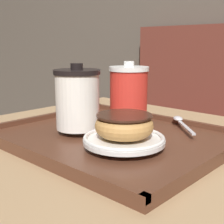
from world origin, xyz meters
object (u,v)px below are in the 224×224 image
at_px(coffee_cup_rear, 129,93).
at_px(donut_chocolate_glazed, 124,125).
at_px(coffee_cup_front, 77,99).
at_px(spoon, 180,121).

height_order(coffee_cup_rear, donut_chocolate_glazed, coffee_cup_rear).
bearing_deg(coffee_cup_front, spoon, 53.86).
relative_size(donut_chocolate_glazed, spoon, 0.98).
xyz_separation_m(coffee_cup_rear, donut_chocolate_glazed, (0.11, -0.15, -0.03)).
distance_m(coffee_cup_front, coffee_cup_rear, 0.14).
relative_size(coffee_cup_rear, donut_chocolate_glazed, 1.29).
height_order(coffee_cup_rear, spoon, coffee_cup_rear).
bearing_deg(spoon, coffee_cup_rear, 70.86).
height_order(coffee_cup_front, spoon, coffee_cup_front).
xyz_separation_m(coffee_cup_front, coffee_cup_rear, (0.03, 0.14, 0.00)).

